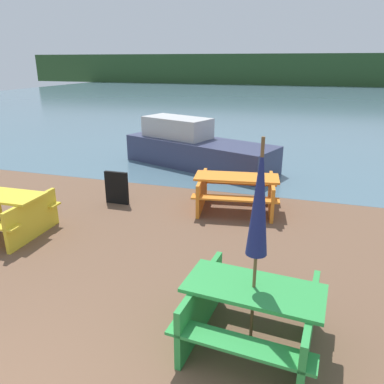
% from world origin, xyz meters
% --- Properties ---
extents(water, '(60.00, 50.00, 0.00)m').
position_xyz_m(water, '(0.00, 32.47, -0.00)').
color(water, slate).
rests_on(water, ground_plane).
extents(far_treeline, '(80.00, 1.60, 4.00)m').
position_xyz_m(far_treeline, '(0.00, 52.47, 2.00)').
color(far_treeline, '#284723').
rests_on(far_treeline, water).
extents(picnic_table_green, '(1.63, 1.51, 0.76)m').
position_xyz_m(picnic_table_green, '(2.14, 2.39, 0.45)').
color(picnic_table_green, green).
rests_on(picnic_table_green, ground_plane).
extents(picnic_table_yellow, '(1.68, 1.41, 0.78)m').
position_xyz_m(picnic_table_yellow, '(-2.80, 3.95, 0.47)').
color(picnic_table_yellow, yellow).
rests_on(picnic_table_yellow, ground_plane).
extents(picnic_table_orange, '(1.96, 1.62, 0.76)m').
position_xyz_m(picnic_table_orange, '(1.17, 6.45, 0.46)').
color(picnic_table_orange, orange).
rests_on(picnic_table_orange, ground_plane).
extents(umbrella_navy, '(0.23, 0.23, 2.41)m').
position_xyz_m(umbrella_navy, '(2.14, 2.39, 1.76)').
color(umbrella_navy, brown).
rests_on(umbrella_navy, ground_plane).
extents(boat, '(5.03, 3.06, 1.43)m').
position_xyz_m(boat, '(-0.74, 9.68, 0.54)').
color(boat, '#333856').
rests_on(boat, water).
extents(signboard, '(0.55, 0.08, 0.75)m').
position_xyz_m(signboard, '(-1.47, 5.99, 0.38)').
color(signboard, black).
rests_on(signboard, ground_plane).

